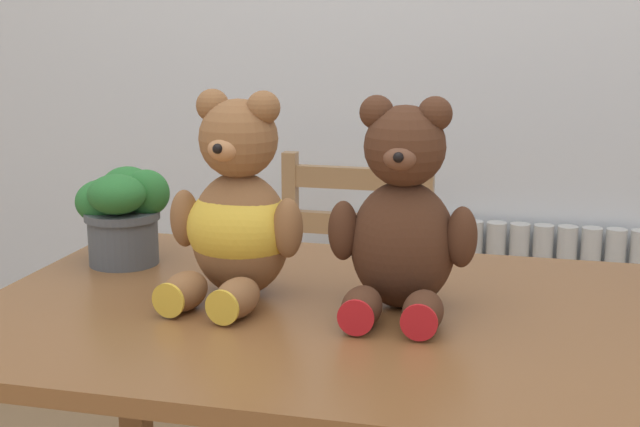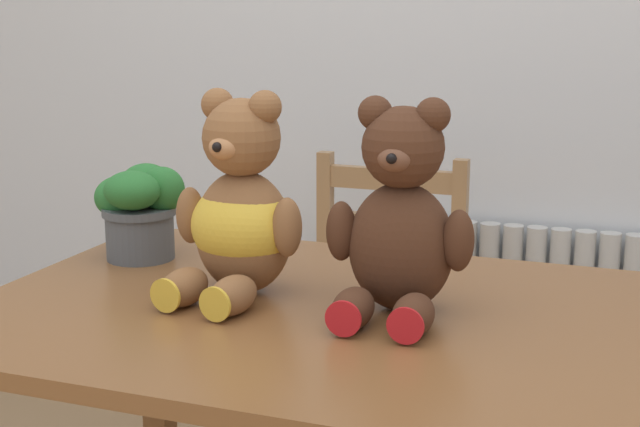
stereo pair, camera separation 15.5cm
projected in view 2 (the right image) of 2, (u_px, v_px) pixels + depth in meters
The scene contains 7 objects.
wall_back at pixel (472, 0), 2.60m from camera, with size 8.00×0.04×2.60m, color silver.
radiator at pixel (531, 343), 2.68m from camera, with size 0.89×0.10×0.65m.
dining_table at pixel (323, 368), 1.57m from camera, with size 1.22×0.85×0.76m.
wooden_chair_behind at pixel (375, 323), 2.42m from camera, with size 0.43×0.42×0.88m.
teddy_bear_left at pixel (241, 214), 1.60m from camera, with size 0.26×0.28×0.37m.
teddy_bear_right at pixel (400, 222), 1.49m from camera, with size 0.25×0.25×0.37m.
potted_plant at pixel (139, 206), 1.84m from camera, with size 0.20×0.19×0.19m.
Camera 2 is at (0.50, -0.96, 1.26)m, focal length 50.00 mm.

